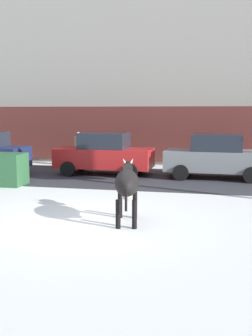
{
  "coord_description": "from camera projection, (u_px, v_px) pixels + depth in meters",
  "views": [
    {
      "loc": [
        3.0,
        -9.42,
        2.79
      ],
      "look_at": [
        0.46,
        2.21,
        1.1
      ],
      "focal_mm": 43.25,
      "sensor_mm": 36.0,
      "label": 1
    }
  ],
  "objects": [
    {
      "name": "ground_plane",
      "position": [
        89.0,
        223.0,
        10.14
      ],
      "size": [
        120.0,
        120.0,
        0.0
      ],
      "primitive_type": "plane",
      "color": "white"
    },
    {
      "name": "car_red_sedan",
      "position": [
        104.0,
        154.0,
        17.72
      ],
      "size": [
        4.24,
        2.06,
        1.84
      ],
      "color": "red",
      "rests_on": "ground"
    },
    {
      "name": "pedestrian_near_billboard",
      "position": [
        78.0,
        149.0,
        20.32
      ],
      "size": [
        0.36,
        0.24,
        1.73
      ],
      "color": "#282833",
      "rests_on": "ground"
    },
    {
      "name": "car_grey_sedan",
      "position": [
        216.0,
        157.0,
        16.7
      ],
      "size": [
        4.24,
        2.06,
        1.84
      ],
      "color": "slate",
      "rests_on": "ground"
    },
    {
      "name": "dumpster",
      "position": [
        2.0,
        169.0,
        15.26
      ],
      "size": [
        1.74,
        1.16,
        1.2
      ],
      "primitive_type": "cube",
      "rotation": [
        0.0,
        0.0,
        0.03
      ],
      "color": "#285633",
      "rests_on": "ground"
    },
    {
      "name": "pedestrian_by_cars",
      "position": [
        84.0,
        149.0,
        20.26
      ],
      "size": [
        0.36,
        0.24,
        1.73
      ],
      "color": "#282833",
      "rests_on": "ground"
    },
    {
      "name": "cow_black",
      "position": [
        127.0,
        183.0,
        10.08
      ],
      "size": [
        0.84,
        1.93,
        1.54
      ],
      "color": "black",
      "rests_on": "ground"
    },
    {
      "name": "building_facade",
      "position": [
        163.0,
        45.0,
        22.85
      ],
      "size": [
        44.0,
        6.1,
        13.0
      ],
      "color": "gray",
      "rests_on": "ground"
    },
    {
      "name": "road_strip",
      "position": [
        140.0,
        178.0,
        16.92
      ],
      "size": [
        60.0,
        5.6,
        0.01
      ],
      "primitive_type": "cube",
      "color": "#333338",
      "rests_on": "ground"
    }
  ]
}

